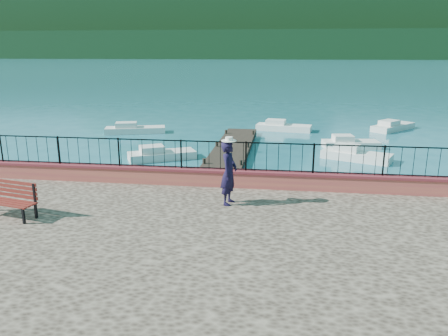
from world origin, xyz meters
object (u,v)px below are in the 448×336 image
(park_bench, at_px, (8,206))
(boat_1, at_px, (357,153))
(boat_4, at_px, (284,125))
(boat_0, at_px, (162,152))
(boat_5, at_px, (393,125))
(person, at_px, (229,173))
(boat_3, at_px, (135,127))
(boat_2, at_px, (351,141))

(park_bench, distance_m, boat_1, 17.26)
(park_bench, bearing_deg, boat_4, 83.16)
(boat_0, height_order, boat_5, same)
(person, distance_m, boat_1, 12.44)
(person, xyz_separation_m, boat_1, (5.44, 11.05, -1.76))
(person, xyz_separation_m, boat_4, (1.54, 19.41, -1.76))
(person, distance_m, boat_0, 11.02)
(park_bench, height_order, boat_3, park_bench)
(boat_5, bearing_deg, park_bench, -172.36)
(boat_0, bearing_deg, person, -90.75)
(person, relative_size, boat_0, 0.55)
(boat_1, xyz_separation_m, boat_4, (-3.90, 8.36, 0.00))
(boat_1, height_order, boat_4, same)
(boat_3, height_order, boat_5, same)
(boat_0, relative_size, boat_3, 0.85)
(boat_4, bearing_deg, boat_1, -55.75)
(person, bearing_deg, boat_1, -15.60)
(park_bench, xyz_separation_m, boat_4, (7.46, 21.30, -1.10))
(park_bench, bearing_deg, boat_5, 68.24)
(park_bench, xyz_separation_m, boat_1, (11.36, 12.95, -1.10))
(boat_5, bearing_deg, boat_1, -160.76)
(boat_1, relative_size, boat_4, 0.91)
(boat_1, xyz_separation_m, boat_3, (-14.28, 5.93, 0.00))
(boat_0, xyz_separation_m, boat_5, (14.34, 11.01, 0.00))
(boat_1, bearing_deg, boat_0, -149.39)
(park_bench, xyz_separation_m, boat_2, (11.48, 15.97, -1.10))
(person, relative_size, boat_4, 0.49)
(person, bearing_deg, boat_3, 38.12)
(boat_2, relative_size, boat_5, 0.81)
(person, distance_m, boat_5, 22.88)
(boat_5, bearing_deg, boat_3, 143.48)
(park_bench, height_order, boat_1, park_bench)
(person, xyz_separation_m, boat_3, (-8.84, 16.98, -1.76))
(boat_0, xyz_separation_m, boat_4, (6.40, 9.67, 0.00))
(boat_1, bearing_deg, boat_4, 138.38)
(park_bench, relative_size, boat_3, 0.45)
(boat_0, distance_m, boat_3, 8.26)
(park_bench, height_order, person, person)
(person, bearing_deg, boat_2, -10.93)
(boat_4, bearing_deg, person, -85.32)
(boat_2, distance_m, boat_5, 7.74)
(boat_1, height_order, boat_2, same)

